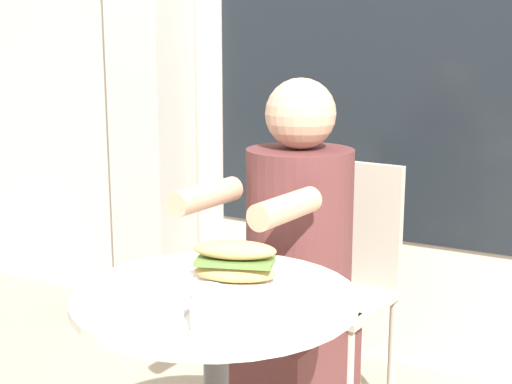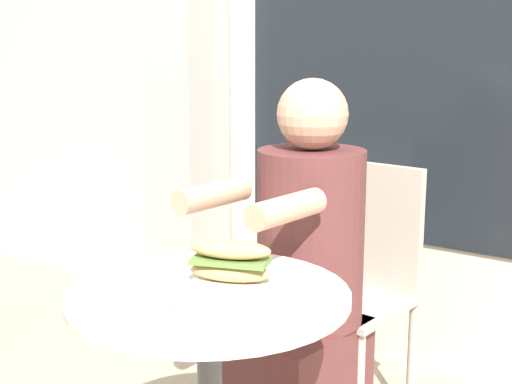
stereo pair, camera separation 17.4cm
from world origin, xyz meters
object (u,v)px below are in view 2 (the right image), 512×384
object	(u,v)px
diner_chair	(360,270)
seated_diner	(303,302)
sandwich_on_plate	(230,264)
drink_cup	(187,308)
cafe_table	(210,369)

from	to	relation	value
diner_chair	seated_diner	distance (m)	0.34
diner_chair	sandwich_on_plate	distance (m)	0.81
seated_diner	sandwich_on_plate	xyz separation A→B (m)	(0.06, -0.43, 0.24)
drink_cup	cafe_table	bearing A→B (deg)	118.70
cafe_table	sandwich_on_plate	world-z (taller)	sandwich_on_plate
sandwich_on_plate	cafe_table	bearing A→B (deg)	-98.71
sandwich_on_plate	drink_cup	size ratio (longest dim) A/B	2.25
seated_diner	diner_chair	bearing A→B (deg)	-87.41
sandwich_on_plate	drink_cup	distance (m)	0.29
diner_chair	sandwich_on_plate	bearing A→B (deg)	98.18
seated_diner	drink_cup	bearing A→B (deg)	107.18
cafe_table	diner_chair	xyz separation A→B (m)	(-0.05, 0.84, 0.01)
cafe_table	sandwich_on_plate	size ratio (longest dim) A/B	3.34
cafe_table	seated_diner	size ratio (longest dim) A/B	0.61
seated_diner	sandwich_on_plate	world-z (taller)	seated_diner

